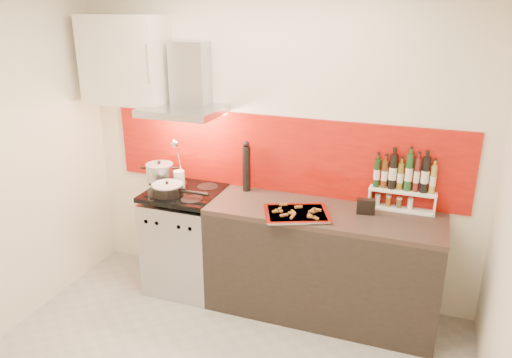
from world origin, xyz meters
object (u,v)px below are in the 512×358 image
at_px(range_stove, 186,241).
at_px(saute_pan, 168,189).
at_px(baking_tray, 297,213).
at_px(counter, 322,263).
at_px(pepper_mill, 246,167).
at_px(stock_pot, 160,173).

relative_size(range_stove, saute_pan, 1.83).
height_order(range_stove, baking_tray, baking_tray).
xyz_separation_m(counter, saute_pan, (-1.27, -0.13, 0.51)).
distance_m(counter, pepper_mill, 0.99).
bearing_deg(pepper_mill, stock_pot, -171.65).
distance_m(stock_pot, pepper_mill, 0.78).
relative_size(stock_pot, saute_pan, 0.47).
distance_m(range_stove, baking_tray, 1.14).
bearing_deg(range_stove, counter, 0.23).
bearing_deg(baking_tray, pepper_mill, 146.68).
xyz_separation_m(saute_pan, pepper_mill, (0.56, 0.33, 0.15)).
xyz_separation_m(pepper_mill, baking_tray, (0.54, -0.35, -0.19)).
bearing_deg(stock_pot, counter, -3.61).
relative_size(range_stove, baking_tray, 1.56).
height_order(range_stove, stock_pot, stock_pot).
relative_size(stock_pot, pepper_mill, 0.55).
xyz_separation_m(range_stove, saute_pan, (-0.07, -0.12, 0.51)).
xyz_separation_m(saute_pan, baking_tray, (1.10, -0.02, -0.04)).
distance_m(counter, saute_pan, 1.38).
bearing_deg(range_stove, stock_pot, 160.69).
height_order(range_stove, counter, range_stove).
bearing_deg(counter, pepper_mill, 163.95).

